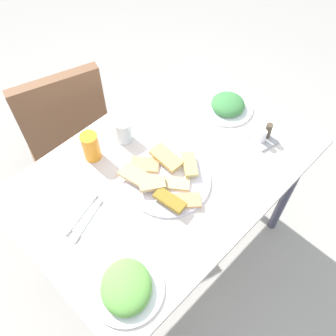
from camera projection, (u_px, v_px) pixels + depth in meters
The scene contains 12 objects.
ground_plane at pixel (168, 248), 2.06m from camera, with size 6.00×6.00×0.00m, color #ADA8A0.
dining_table at pixel (168, 180), 1.51m from camera, with size 1.15×0.77×0.77m.
dining_chair at pixel (65, 125), 1.93m from camera, with size 0.53×0.53×0.88m.
pide_platter at pixel (166, 179), 1.38m from camera, with size 0.32×0.34×0.05m.
salad_plate_greens at pixel (228, 105), 1.60m from camera, with size 0.22×0.22×0.06m.
salad_plate_rice at pixel (126, 287), 1.14m from camera, with size 0.24×0.24×0.07m.
soda_can at pixel (91, 147), 1.41m from camera, with size 0.07×0.07×0.12m, color orange.
drinking_glass at pixel (124, 131), 1.47m from camera, with size 0.07×0.07×0.10m, color silver.
paper_napkin at pixel (85, 217), 1.31m from camera, with size 0.13×0.13×0.00m, color white.
fork at pixel (88, 220), 1.30m from camera, with size 0.18×0.01×0.01m, color silver.
spoon at pixel (82, 214), 1.31m from camera, with size 0.18×0.01×0.01m, color silver.
condiment_caddy at pixel (265, 137), 1.49m from camera, with size 0.11×0.11×0.08m.
Camera 1 is at (-0.59, -0.59, 1.93)m, focal length 39.93 mm.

